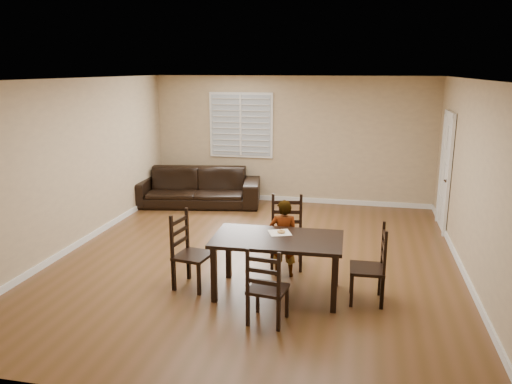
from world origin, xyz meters
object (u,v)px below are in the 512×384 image
chair_right (377,268)px  sofa (196,187)px  dining_table (278,244)px  child (284,238)px  donut (281,231)px  chair_near (287,233)px  chair_left (185,253)px  chair_far (265,291)px

chair_right → sofa: (-3.67, 3.88, -0.06)m
dining_table → child: size_ratio=1.50×
child → sofa: 4.11m
dining_table → chair_right: size_ratio=1.67×
chair_right → donut: (-1.23, 0.15, 0.34)m
chair_near → donut: bearing=-94.8°
chair_left → child: size_ratio=0.93×
child → chair_left: bearing=19.2°
chair_near → chair_left: (-1.20, -1.05, -0.01)m
chair_left → donut: (1.26, 0.19, 0.33)m
chair_near → donut: size_ratio=9.90×
dining_table → child: (-0.02, 0.59, -0.13)m
child → chair_far: bearing=84.0°
chair_far → child: bearing=-81.9°
child → donut: 0.47m
chair_far → child: size_ratio=0.84×
donut → chair_left: bearing=-171.3°
dining_table → chair_left: 1.26m
chair_left → child: child is taller
dining_table → sofa: sofa is taller
chair_near → chair_right: chair_near is taller
chair_near → child: bearing=-95.2°
dining_table → chair_far: chair_far is taller
chair_right → sofa: size_ratio=0.37×
chair_near → sofa: size_ratio=0.39×
chair_left → chair_right: chair_left is taller
donut → sofa: 4.48m
chair_far → sofa: chair_far is taller
dining_table → donut: donut is taller
chair_far → sofa: bearing=-55.7°
chair_near → child: 0.46m
chair_right → donut: size_ratio=9.34×
chair_right → sofa: 5.35m
chair_left → sofa: size_ratio=0.38×
chair_far → chair_right: chair_right is taller
dining_table → chair_far: 0.90m
dining_table → sofa: size_ratio=0.62×
child → donut: bearing=87.6°
dining_table → donut: (0.02, 0.18, 0.11)m
dining_table → chair_right: bearing=0.0°
chair_far → chair_left: 1.51m
chair_far → chair_right: 1.53m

